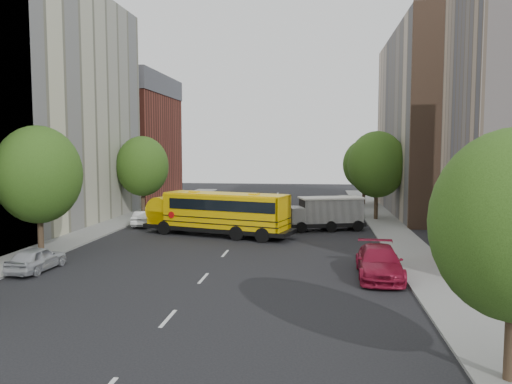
% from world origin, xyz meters
% --- Properties ---
extents(ground, '(120.00, 120.00, 0.00)m').
position_xyz_m(ground, '(0.00, 0.00, 0.00)').
color(ground, black).
rests_on(ground, ground).
extents(sidewalk_left, '(3.00, 80.00, 0.12)m').
position_xyz_m(sidewalk_left, '(-11.50, 5.00, 0.06)').
color(sidewalk_left, slate).
rests_on(sidewalk_left, ground).
extents(sidewalk_right, '(3.00, 80.00, 0.12)m').
position_xyz_m(sidewalk_right, '(11.50, 5.00, 0.06)').
color(sidewalk_right, slate).
rests_on(sidewalk_right, ground).
extents(lane_markings, '(0.15, 64.00, 0.01)m').
position_xyz_m(lane_markings, '(0.00, 10.00, 0.01)').
color(lane_markings, silver).
rests_on(lane_markings, ground).
extents(building_left_cream, '(10.00, 26.00, 20.00)m').
position_xyz_m(building_left_cream, '(-18.00, 6.00, 10.00)').
color(building_left_cream, '#BAB695').
rests_on(building_left_cream, ground).
extents(building_left_redbrick, '(10.00, 15.00, 13.00)m').
position_xyz_m(building_left_redbrick, '(-18.00, 28.00, 6.50)').
color(building_left_redbrick, maroon).
rests_on(building_left_redbrick, ground).
extents(building_right_far, '(10.00, 22.00, 18.00)m').
position_xyz_m(building_right_far, '(18.00, 20.00, 9.00)').
color(building_right_far, '#C3AE97').
rests_on(building_right_far, ground).
extents(building_right_sidewall, '(10.10, 0.30, 18.00)m').
position_xyz_m(building_right_sidewall, '(18.00, 9.00, 9.00)').
color(building_right_sidewall, brown).
rests_on(building_right_sidewall, ground).
extents(street_tree_1, '(5.12, 5.12, 7.90)m').
position_xyz_m(street_tree_1, '(-11.00, -4.00, 4.95)').
color(street_tree_1, '#38281C').
rests_on(street_tree_1, ground).
extents(street_tree_2, '(4.99, 4.99, 7.71)m').
position_xyz_m(street_tree_2, '(-11.00, 14.00, 4.83)').
color(street_tree_2, '#38281C').
rests_on(street_tree_2, ground).
extents(street_tree_4, '(5.25, 5.25, 8.10)m').
position_xyz_m(street_tree_4, '(11.00, 14.00, 5.08)').
color(street_tree_4, '#38281C').
rests_on(street_tree_4, ground).
extents(street_tree_5, '(4.86, 4.86, 7.51)m').
position_xyz_m(street_tree_5, '(11.00, 26.00, 4.70)').
color(street_tree_5, '#38281C').
rests_on(street_tree_5, ground).
extents(school_bus, '(11.92, 5.92, 3.30)m').
position_xyz_m(school_bus, '(-1.83, 4.28, 1.84)').
color(school_bus, black).
rests_on(school_bus, ground).
extents(safari_truck, '(6.56, 3.84, 2.66)m').
position_xyz_m(safari_truck, '(6.36, 7.74, 1.40)').
color(safari_truck, black).
rests_on(safari_truck, ground).
extents(parked_car_0, '(1.71, 3.97, 1.34)m').
position_xyz_m(parked_car_0, '(-9.15, -7.60, 0.67)').
color(parked_car_0, '#ABADB2').
rests_on(parked_car_0, ground).
extents(parked_car_1, '(1.72, 3.99, 1.28)m').
position_xyz_m(parked_car_1, '(-8.80, 8.16, 0.64)').
color(parked_car_1, white).
rests_on(parked_car_1, ground).
extents(parked_car_2, '(2.46, 4.77, 1.29)m').
position_xyz_m(parked_car_2, '(-8.80, 25.17, 0.64)').
color(parked_car_2, black).
rests_on(parked_car_2, ground).
extents(parked_car_3, '(2.35, 5.45, 1.57)m').
position_xyz_m(parked_car_3, '(8.80, -6.74, 0.78)').
color(parked_car_3, maroon).
rests_on(parked_car_3, ground).
extents(parked_car_4, '(1.98, 4.43, 1.48)m').
position_xyz_m(parked_car_4, '(8.93, 16.52, 0.74)').
color(parked_car_4, '#33405A').
rests_on(parked_car_4, ground).
extents(parked_car_5, '(1.56, 4.15, 1.35)m').
position_xyz_m(parked_car_5, '(8.80, 23.27, 0.68)').
color(parked_car_5, '#969792').
rests_on(parked_car_5, ground).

